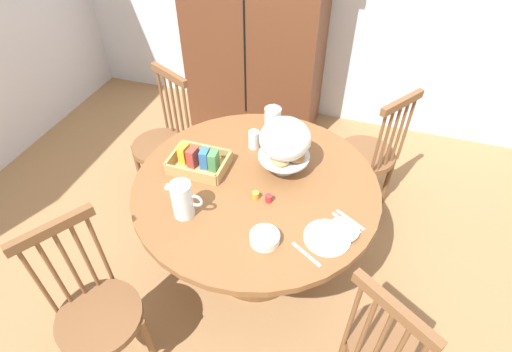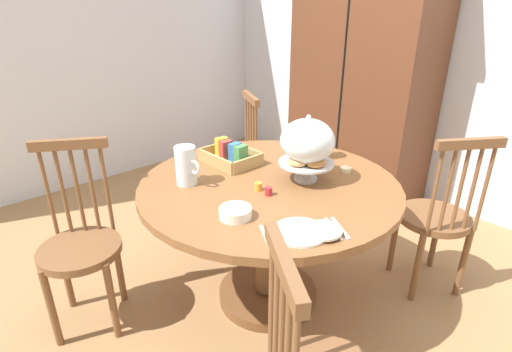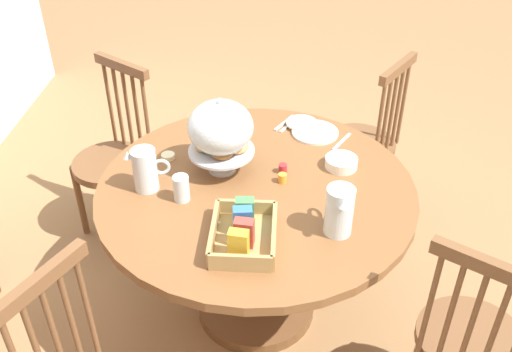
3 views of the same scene
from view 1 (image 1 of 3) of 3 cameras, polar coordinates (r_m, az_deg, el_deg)
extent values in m
plane|color=#997047|center=(2.72, 2.37, -11.83)|extent=(10.00, 10.00, 0.00)
cube|color=brown|center=(3.43, 0.00, 21.07)|extent=(1.10, 0.56, 1.90)
cube|color=black|center=(3.15, -1.71, 20.88)|extent=(0.01, 0.01, 1.52)
cylinder|color=brown|center=(2.15, 0.00, -1.38)|extent=(1.32, 1.32, 0.04)
cylinder|color=brown|center=(2.39, 0.00, -7.16)|extent=(0.14, 0.14, 0.63)
cylinder|color=brown|center=(2.67, 0.00, -12.08)|extent=(0.56, 0.56, 0.06)
cylinder|color=brown|center=(2.92, -13.45, 4.14)|extent=(0.40, 0.40, 0.04)
cylinder|color=brown|center=(3.11, -16.35, 0.84)|extent=(0.04, 0.04, 0.45)
cylinder|color=brown|center=(2.92, -13.43, -1.75)|extent=(0.04, 0.04, 0.45)
cylinder|color=brown|center=(3.20, -12.20, 3.20)|extent=(0.04, 0.04, 0.45)
cylinder|color=brown|center=(3.02, -9.13, 0.85)|extent=(0.04, 0.04, 0.45)
cylinder|color=brown|center=(2.95, -13.20, 10.37)|extent=(0.02, 0.02, 0.48)
cylinder|color=brown|center=(2.90, -12.40, 9.89)|extent=(0.02, 0.02, 0.48)
cylinder|color=brown|center=(2.85, -11.58, 9.38)|extent=(0.02, 0.02, 0.48)
cylinder|color=brown|center=(2.79, -10.73, 8.85)|extent=(0.02, 0.02, 0.48)
cylinder|color=brown|center=(2.75, -9.85, 8.30)|extent=(0.02, 0.02, 0.48)
cube|color=brown|center=(2.71, -12.35, 13.96)|extent=(0.34, 0.20, 0.05)
cylinder|color=brown|center=(2.12, -21.43, -18.34)|extent=(0.40, 0.40, 0.04)
cylinder|color=brown|center=(2.25, -14.97, -22.06)|extent=(0.04, 0.04, 0.45)
cylinder|color=brown|center=(2.39, -24.58, -20.11)|extent=(0.04, 0.04, 0.45)
cylinder|color=brown|center=(2.39, -18.30, -17.00)|extent=(0.04, 0.04, 0.45)
cylinder|color=brown|center=(2.03, -28.58, -13.34)|extent=(0.02, 0.02, 0.48)
cylinder|color=brown|center=(2.03, -26.76, -12.47)|extent=(0.02, 0.02, 0.48)
cylinder|color=brown|center=(2.03, -24.95, -11.60)|extent=(0.02, 0.02, 0.48)
cylinder|color=brown|center=(2.03, -23.15, -10.71)|extent=(0.02, 0.02, 0.48)
cylinder|color=brown|center=(2.04, -21.37, -9.81)|extent=(0.02, 0.02, 0.48)
cube|color=brown|center=(1.84, -27.27, -6.75)|extent=(0.22, 0.32, 0.05)
cylinder|color=brown|center=(2.03, 18.74, -21.91)|extent=(0.40, 0.40, 0.04)
cylinder|color=brown|center=(2.31, 16.74, -19.97)|extent=(0.04, 0.04, 0.45)
cylinder|color=brown|center=(1.74, 17.26, -21.83)|extent=(0.02, 0.02, 0.48)
cylinder|color=brown|center=(1.75, 15.37, -20.39)|extent=(0.02, 0.02, 0.48)
cylinder|color=brown|center=(1.77, 13.55, -18.96)|extent=(0.02, 0.02, 0.48)
cube|color=brown|center=(1.52, 19.32, -17.47)|extent=(0.32, 0.23, 0.05)
cylinder|color=brown|center=(2.87, 15.36, 2.96)|extent=(0.40, 0.40, 0.04)
cylinder|color=brown|center=(3.16, 14.37, 2.09)|extent=(0.04, 0.04, 0.45)
cylinder|color=brown|center=(2.99, 10.86, -0.01)|extent=(0.04, 0.04, 0.45)
cylinder|color=brown|center=(3.05, 18.26, -0.65)|extent=(0.04, 0.04, 0.45)
cylinder|color=brown|center=(2.87, 14.84, -3.01)|extent=(0.04, 0.04, 0.45)
cylinder|color=brown|center=(2.76, 20.64, 6.18)|extent=(0.02, 0.02, 0.48)
cylinder|color=brown|center=(2.71, 19.77, 5.68)|extent=(0.02, 0.02, 0.48)
cylinder|color=brown|center=(2.66, 18.88, 5.16)|extent=(0.02, 0.02, 0.48)
cylinder|color=brown|center=(2.61, 17.95, 4.61)|extent=(0.02, 0.02, 0.48)
cylinder|color=brown|center=(2.56, 16.99, 4.05)|extent=(0.02, 0.02, 0.48)
cube|color=brown|center=(2.52, 20.19, 9.83)|extent=(0.23, 0.32, 0.05)
cylinder|color=silver|center=(2.21, 3.90, 1.13)|extent=(0.12, 0.12, 0.02)
cylinder|color=silver|center=(2.19, 3.95, 1.86)|extent=(0.03, 0.03, 0.09)
cylinder|color=silver|center=(2.16, 4.01, 2.89)|extent=(0.28, 0.28, 0.01)
torus|color=#B27033|center=(2.12, 5.73, 2.78)|extent=(0.10, 0.10, 0.03)
torus|color=#D19347|center=(2.19, 4.64, 4.39)|extent=(0.10, 0.10, 0.03)
torus|color=#935628|center=(2.14, 2.77, 3.50)|extent=(0.10, 0.10, 0.03)
torus|color=tan|center=(2.09, 3.59, 2.28)|extent=(0.10, 0.10, 0.03)
ellipsoid|color=silver|center=(2.08, 4.16, 5.34)|extent=(0.27, 0.27, 0.22)
sphere|color=silver|center=(2.01, 4.33, 8.05)|extent=(0.02, 0.02, 0.02)
cylinder|color=silver|center=(1.94, -10.49, -3.35)|extent=(0.10, 0.10, 0.20)
cylinder|color=orange|center=(1.96, -10.38, -3.94)|extent=(0.09, 0.09, 0.13)
cone|color=silver|center=(1.91, -12.53, -1.28)|extent=(0.04, 0.04, 0.03)
torus|color=silver|center=(1.91, -8.63, -3.51)|extent=(0.07, 0.02, 0.07)
cylinder|color=silver|center=(2.41, 2.38, 7.74)|extent=(0.10, 0.10, 0.18)
cylinder|color=white|center=(2.43, 2.36, 7.21)|extent=(0.09, 0.09, 0.12)
cone|color=silver|center=(2.42, 2.61, 10.04)|extent=(0.04, 0.04, 0.03)
torus|color=silver|center=(2.36, 2.19, 7.02)|extent=(0.03, 0.08, 0.07)
cube|color=tan|center=(2.25, -8.08, 1.42)|extent=(0.30, 0.22, 0.01)
cube|color=tan|center=(2.16, -9.34, 0.16)|extent=(0.30, 0.02, 0.07)
cube|color=tan|center=(2.30, -7.04, 3.68)|extent=(0.30, 0.02, 0.07)
cube|color=tan|center=(2.29, -11.57, 2.72)|extent=(0.02, 0.22, 0.07)
cube|color=tan|center=(2.18, -4.57, 1.20)|extent=(0.02, 0.22, 0.07)
cube|color=gold|center=(2.25, -10.22, 3.22)|extent=(0.05, 0.08, 0.11)
cube|color=#B23D33|center=(2.22, -9.01, 2.69)|extent=(0.05, 0.07, 0.11)
cube|color=#336BAD|center=(2.20, -7.33, 2.51)|extent=(0.05, 0.07, 0.11)
cube|color=#47894C|center=(2.18, -6.08, 2.18)|extent=(0.05, 0.07, 0.11)
cylinder|color=white|center=(1.90, 10.11, -8.66)|extent=(0.22, 0.22, 0.01)
cylinder|color=white|center=(1.93, 12.38, -7.48)|extent=(0.15, 0.15, 0.01)
cylinder|color=white|center=(1.85, 1.25, -8.84)|extent=(0.14, 0.14, 0.04)
cylinder|color=silver|center=(2.33, -0.31, 5.23)|extent=(0.06, 0.06, 0.11)
cylinder|color=beige|center=(2.39, 7.14, 4.57)|extent=(0.06, 0.06, 0.02)
cylinder|color=#B7282D|center=(2.02, 1.83, -3.21)|extent=(0.04, 0.04, 0.04)
cylinder|color=orange|center=(2.04, -0.06, -2.77)|extent=(0.04, 0.04, 0.04)
cube|color=silver|center=(1.98, 12.76, -6.54)|extent=(0.15, 0.10, 0.01)
cube|color=silver|center=(2.00, 13.30, -6.10)|extent=(0.15, 0.10, 0.01)
cube|color=silver|center=(1.83, 7.19, -11.04)|extent=(0.15, 0.10, 0.01)
camera|label=2|loc=(1.05, 66.50, -29.96)|focal=27.82mm
camera|label=3|loc=(2.74, -50.26, 29.08)|focal=40.36mm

